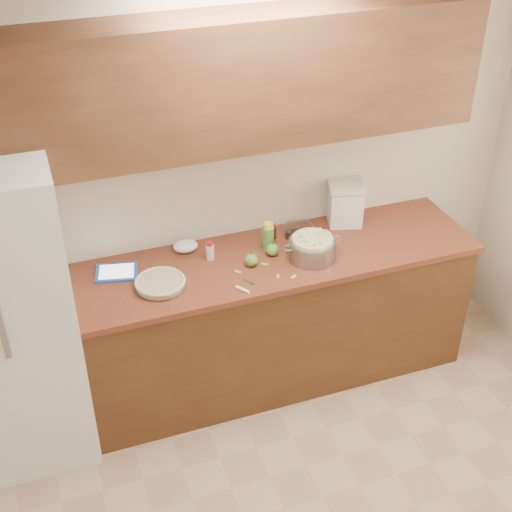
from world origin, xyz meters
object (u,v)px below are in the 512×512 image
object	(u,v)px
pie	(160,283)
tablet	(117,272)
colander	(312,248)
flour_canister	(345,203)

from	to	relation	value
pie	tablet	xyz separation A→B (m)	(-0.21, 0.21, -0.02)
colander	tablet	distance (m)	1.13
tablet	colander	bearing A→B (deg)	1.51
colander	flour_canister	world-z (taller)	flour_canister
colander	tablet	size ratio (longest dim) A/B	1.36
pie	tablet	distance (m)	0.29
colander	pie	bearing A→B (deg)	178.89
pie	flour_canister	bearing A→B (deg)	13.30
colander	tablet	xyz separation A→B (m)	(-1.11, 0.23, -0.06)
pie	tablet	size ratio (longest dim) A/B	1.08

